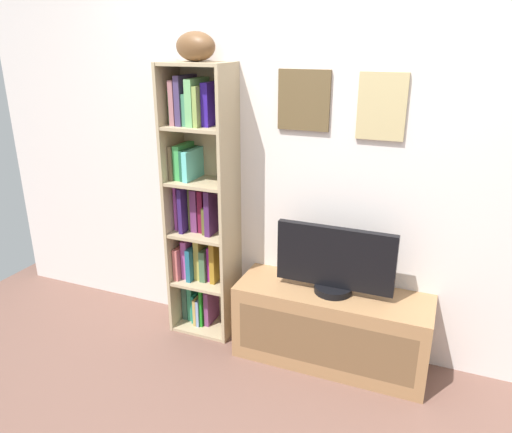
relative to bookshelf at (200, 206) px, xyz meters
name	(u,v)px	position (x,y,z in m)	size (l,w,h in m)	color
back_wall	(324,167)	(0.76, 0.14, 0.29)	(4.80, 0.08, 2.30)	silver
bookshelf	(200,206)	(0.00, 0.00, 0.00)	(0.41, 0.29, 1.74)	tan
football	(195,46)	(0.03, -0.03, 0.96)	(0.28, 0.16, 0.16)	brown
tv_stand	(331,327)	(0.90, -0.08, -0.62)	(1.14, 0.38, 0.47)	#996E46
television	(335,262)	(0.90, -0.08, -0.19)	(0.68, 0.22, 0.40)	black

